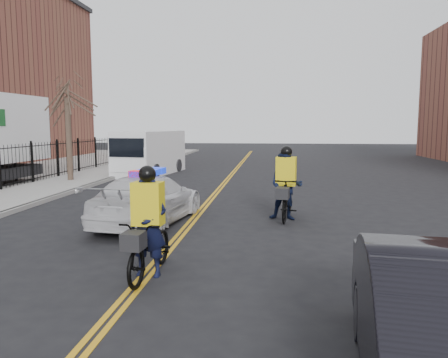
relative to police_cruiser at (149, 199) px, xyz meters
The scene contains 11 objects.
ground 2.14m from the police_cruiser, 53.54° to the right, with size 120.00×120.00×0.00m, color black.
center_line_left 6.51m from the police_cruiser, 80.04° to the left, with size 0.10×60.00×0.01m, color gold.
center_line_right 6.54m from the police_cruiser, 78.65° to the left, with size 0.10×60.00×0.01m, color gold.
sidewalk 8.99m from the police_cruiser, 134.66° to the left, with size 3.00×60.00×0.15m, color gray.
curb 8.01m from the police_cruiser, 126.97° to the left, with size 0.20×60.00×0.15m, color gray.
iron_fence 10.08m from the police_cruiser, 140.74° to the left, with size 0.12×28.00×2.00m, color black, non-canonical shape.
street_tree 10.91m from the police_cruiser, 127.38° to the left, with size 3.20×3.20×4.80m.
police_cruiser is the anchor object (origin of this frame).
cargo_van 13.08m from the police_cruiser, 105.94° to the left, with size 2.99×6.21×2.50m.
cyclist_near 4.54m from the police_cruiser, 73.90° to the right, with size 0.87×2.17×2.09m.
cyclist_far 4.06m from the police_cruiser, 13.12° to the left, with size 1.09×2.26×2.22m.
Camera 1 is at (2.34, -10.48, 2.81)m, focal length 35.00 mm.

